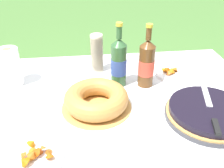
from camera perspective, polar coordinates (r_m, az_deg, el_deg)
name	(u,v)px	position (r m, az deg, el deg)	size (l,w,h in m)	color
garden_table	(108,113)	(1.27, -1.00, -6.65)	(1.61, 1.12, 0.70)	brown
tablecloth	(108,105)	(1.24, -1.02, -4.87)	(1.62, 1.13, 0.10)	white
berry_tart	(208,113)	(1.20, 21.15, -6.12)	(0.39, 0.39, 0.06)	#38383D
serving_knife	(211,110)	(1.16, 21.71, -5.61)	(0.12, 0.37, 0.01)	silver
bundt_cake	(96,99)	(1.18, -3.60, -3.46)	(0.33, 0.33, 0.10)	tan
cup_stack	(97,53)	(1.47, -3.48, 7.01)	(0.07, 0.07, 0.23)	beige
cider_bottle_green	(119,63)	(1.32, 1.54, 4.92)	(0.08, 0.08, 0.35)	#2D562D
cider_bottle_amber	(146,63)	(1.33, 7.88, 4.69)	(0.09, 0.09, 0.34)	brown
snack_plate_near	(171,73)	(1.50, 13.37, 2.51)	(0.19, 0.19, 0.06)	white
snack_plate_left	(33,158)	(1.00, -17.70, -15.71)	(0.23, 0.23, 0.06)	white
paper_towel_roll	(10,67)	(1.44, -22.19, 3.62)	(0.11, 0.11, 0.21)	white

